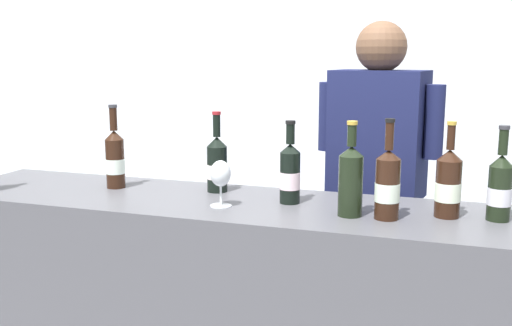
# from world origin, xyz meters

# --- Properties ---
(wall_back) EXTENTS (8.00, 0.10, 2.80)m
(wall_back) POSITION_xyz_m (0.00, 2.60, 1.40)
(wall_back) COLOR silver
(wall_back) RESTS_ON ground_plane
(counter) EXTENTS (2.27, 0.54, 0.96)m
(counter) POSITION_xyz_m (0.00, 0.00, 0.48)
(counter) COLOR #4C4C51
(counter) RESTS_ON ground_plane
(wine_bottle_0) EXTENTS (0.08, 0.08, 0.32)m
(wine_bottle_0) POSITION_xyz_m (-0.08, 0.13, 1.07)
(wine_bottle_0) COLOR black
(wine_bottle_0) RESTS_ON counter
(wine_bottle_1) EXTENTS (0.08, 0.08, 0.32)m
(wine_bottle_1) POSITION_xyz_m (0.79, 0.03, 1.08)
(wine_bottle_1) COLOR black
(wine_bottle_1) RESTS_ON counter
(wine_bottle_2) EXTENTS (0.08, 0.08, 0.30)m
(wine_bottle_2) POSITION_xyz_m (0.24, 0.04, 1.08)
(wine_bottle_2) COLOR black
(wine_bottle_2) RESTS_ON counter
(wine_bottle_4) EXTENTS (0.08, 0.08, 0.31)m
(wine_bottle_4) POSITION_xyz_m (0.95, 0.04, 1.07)
(wine_bottle_4) COLOR black
(wine_bottle_4) RESTS_ON counter
(wine_bottle_5) EXTENTS (0.08, 0.08, 0.32)m
(wine_bottle_5) POSITION_xyz_m (0.48, -0.06, 1.09)
(wine_bottle_5) COLOR black
(wine_bottle_5) RESTS_ON counter
(wine_bottle_6) EXTENTS (0.08, 0.08, 0.34)m
(wine_bottle_6) POSITION_xyz_m (-0.50, 0.06, 1.09)
(wine_bottle_6) COLOR black
(wine_bottle_6) RESTS_ON counter
(wine_bottle_7) EXTENTS (0.08, 0.08, 0.33)m
(wine_bottle_7) POSITION_xyz_m (0.60, -0.06, 1.08)
(wine_bottle_7) COLOR black
(wine_bottle_7) RESTS_ON counter
(wine_glass) EXTENTS (0.08, 0.08, 0.17)m
(wine_glass) POSITION_xyz_m (0.02, -0.08, 1.08)
(wine_glass) COLOR silver
(wine_glass) RESTS_ON counter
(person_server) EXTENTS (0.55, 0.30, 1.64)m
(person_server) POSITION_xyz_m (0.49, 0.60, 0.81)
(person_server) COLOR black
(person_server) RESTS_ON ground_plane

